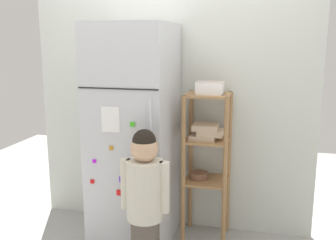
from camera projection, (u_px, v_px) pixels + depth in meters
The scene contains 5 objects.
kitchen_wall_back at pixel (171, 99), 3.27m from camera, with size 2.39×0.03×2.23m, color silver.
refrigerator at pixel (135, 136), 3.02m from camera, with size 0.59×0.71×1.73m.
child_standing at pixel (145, 190), 2.57m from camera, with size 0.34×0.25×1.04m.
pantry_shelf_unit at pixel (206, 150), 3.08m from camera, with size 0.36×0.35×1.20m.
fruit_bin at pixel (210, 89), 2.96m from camera, with size 0.21×0.16×0.09m.
Camera 1 is at (0.75, -2.77, 1.61)m, focal length 41.38 mm.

